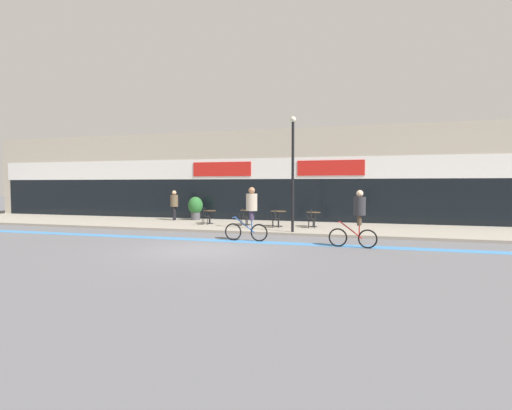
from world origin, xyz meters
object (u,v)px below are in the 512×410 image
at_px(pedestrian_near_end, 174,203).
at_px(planter_pot, 195,207).
at_px(cafe_chair_0_near, 205,215).
at_px(cafe_chair_3_near, 312,217).
at_px(bistro_table_0, 210,214).
at_px(cafe_chair_1_near, 243,216).
at_px(lamp_post, 293,165).
at_px(cyclist_0, 250,210).
at_px(cyclist_1, 358,215).
at_px(cafe_chair_2_near, 276,217).
at_px(bistro_table_1, 247,214).
at_px(bistro_table_3, 313,216).
at_px(bistro_table_2, 278,215).

bearing_deg(pedestrian_near_end, planter_pot, 11.13).
distance_m(cafe_chair_0_near, cafe_chair_3_near, 5.53).
xyz_separation_m(bistro_table_0, cafe_chair_1_near, (2.11, -0.70, 0.02)).
bearing_deg(lamp_post, bistro_table_0, 154.35).
bearing_deg(cafe_chair_0_near, cafe_chair_3_near, -97.13).
distance_m(cyclist_0, cyclist_1, 4.11).
xyz_separation_m(bistro_table_0, cafe_chair_2_near, (3.86, -1.01, 0.02)).
height_order(cafe_chair_3_near, lamp_post, lamp_post).
xyz_separation_m(cafe_chair_0_near, planter_pot, (-1.71, 2.45, 0.24)).
distance_m(cafe_chair_1_near, cyclist_1, 7.41).
distance_m(bistro_table_1, cafe_chair_3_near, 3.48).
height_order(bistro_table_0, cafe_chair_3_near, cafe_chair_3_near).
height_order(cafe_chair_0_near, cyclist_1, cyclist_1).
bearing_deg(cafe_chair_2_near, pedestrian_near_end, 63.47).
distance_m(cafe_chair_0_near, planter_pot, 3.00).
height_order(bistro_table_3, cafe_chair_2_near, cafe_chair_2_near).
bearing_deg(planter_pot, bistro_table_1, -26.53).
xyz_separation_m(bistro_table_1, cafe_chair_0_near, (-2.10, -0.55, -0.03)).
bearing_deg(cyclist_0, cafe_chair_3_near, -114.15).
relative_size(cafe_chair_1_near, lamp_post, 0.18).
relative_size(cafe_chair_0_near, cyclist_0, 0.43).
relative_size(cafe_chair_0_near, planter_pot, 0.66).
bearing_deg(planter_pot, cyclist_1, -36.87).
bearing_deg(bistro_table_1, cafe_chair_3_near, -9.67).
height_order(bistro_table_0, pedestrian_near_end, pedestrian_near_end).
height_order(cafe_chair_3_near, cyclist_0, cyclist_0).
xyz_separation_m(cafe_chair_3_near, lamp_post, (-0.58, -1.73, 2.40)).
height_order(bistro_table_0, bistro_table_3, bistro_table_3).
bearing_deg(bistro_table_0, bistro_table_3, -0.33).
relative_size(bistro_table_1, bistro_table_2, 0.98).
height_order(bistro_table_2, planter_pot, planter_pot).
distance_m(bistro_table_3, cafe_chair_1_near, 3.48).
xyz_separation_m(cafe_chair_3_near, cyclist_0, (-1.76, -4.18, 0.58)).
xyz_separation_m(bistro_table_3, cafe_chair_2_near, (-1.68, -0.98, -0.00)).
height_order(cafe_chair_3_near, pedestrian_near_end, pedestrian_near_end).
xyz_separation_m(cafe_chair_1_near, cafe_chair_3_near, (3.43, 0.04, 0.00)).
bearing_deg(bistro_table_0, cyclist_1, -34.19).
bearing_deg(cyclist_1, lamp_post, -40.46).
bearing_deg(bistro_table_0, pedestrian_near_end, 154.87).
xyz_separation_m(bistro_table_0, planter_pot, (-1.70, 1.83, 0.25)).
xyz_separation_m(bistro_table_2, cyclist_0, (-0.06, -4.45, 0.54)).
xyz_separation_m(bistro_table_0, pedestrian_near_end, (-2.81, 1.32, 0.53)).
bearing_deg(pedestrian_near_end, bistro_table_0, -38.58).
distance_m(cafe_chair_3_near, planter_pot, 7.66).
bearing_deg(cafe_chair_0_near, bistro_table_1, -82.07).
bearing_deg(bistro_table_3, cafe_chair_1_near, -168.96).
xyz_separation_m(lamp_post, cyclist_1, (2.90, -2.96, -1.88)).
bearing_deg(cafe_chair_1_near, planter_pot, 53.13).
bearing_deg(cafe_chair_0_near, bistro_table_0, -5.98).
distance_m(cafe_chair_0_near, cyclist_0, 5.68).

